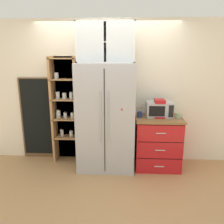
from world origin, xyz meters
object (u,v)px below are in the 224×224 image
Objects in this scene: refrigerator at (106,117)px; coffee_maker at (159,108)px; microwave at (159,109)px; mug_navy at (140,114)px; bottle_amber at (159,110)px; mug_sage at (179,116)px; chalkboard_menu at (37,119)px.

coffee_maker is at bearing 2.70° from refrigerator.
mug_navy is at bearing -167.62° from microwave.
bottle_amber is at bearing -95.13° from microwave.
chalkboard_menu is (-2.54, 0.35, -0.18)m from mug_sage.
chalkboard_menu is at bearing 174.27° from microwave.
mug_sage is at bearing -6.60° from bottle_amber.
coffee_maker is 0.06m from bottle_amber.
mug_sage is at bearing -22.85° from microwave.
bottle_amber is 2.27m from chalkboard_menu.
microwave is at bearing 12.38° from mug_navy.
bottle_amber is at bearing -90.00° from coffee_maker.
mug_navy is (-0.33, -0.03, -0.11)m from coffee_maker.
coffee_maker reaches higher than mug_sage.
microwave is 0.09m from bottle_amber.
mug_navy is 0.40× the size of bottle_amber.
mug_navy is at bearing -174.51° from coffee_maker.
microwave is 1.53× the size of bottle_amber.
microwave is 0.34m from mug_sage.
refrigerator reaches higher than mug_navy.
microwave is at bearing 78.91° from coffee_maker.
bottle_amber reaches higher than mug_navy.
coffee_maker reaches higher than microwave.
microwave is at bearing -5.73° from chalkboard_menu.
refrigerator reaches higher than chalkboard_menu.
chalkboard_menu is (-1.33, 0.31, -0.13)m from refrigerator.
refrigerator is 6.32× the size of bottle_amber.
bottle_amber is at bearing -0.48° from refrigerator.
coffee_maker is 2.75× the size of mug_sage.
mug_navy is 0.34m from bottle_amber.
refrigerator is 0.92m from microwave.
mug_navy is at bearing 175.11° from mug_sage.
refrigerator reaches higher than microwave.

